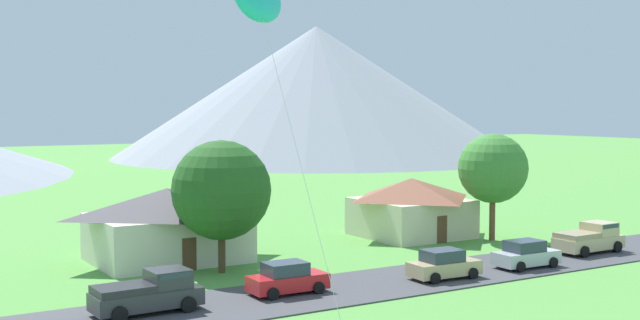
{
  "coord_description": "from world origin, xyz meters",
  "views": [
    {
      "loc": [
        -17.87,
        -10.04,
        9.93
      ],
      "look_at": [
        -1.56,
        16.56,
        7.85
      ],
      "focal_mm": 44.81,
      "sensor_mm": 36.0,
      "label": 1
    }
  ],
  "objects_px": {
    "parked_car_red_mid_east": "(287,279)",
    "kite_flyer_with_kite": "(260,1)",
    "tree_center": "(493,169)",
    "pickup_truck_sand_east_side": "(590,238)",
    "house_left_center": "(167,223)",
    "pickup_truck_charcoal_west_side": "(149,292)",
    "tree_left_of_center": "(221,190)",
    "parked_car_silver_west_end": "(526,255)",
    "parked_car_tan_east_end": "(444,265)",
    "house_leftmost": "(411,206)"
  },
  "relations": [
    {
      "from": "tree_left_of_center",
      "to": "parked_car_red_mid_east",
      "type": "distance_m",
      "value": 8.16
    },
    {
      "from": "house_left_center",
      "to": "parked_car_tan_east_end",
      "type": "distance_m",
      "value": 17.95
    },
    {
      "from": "parked_car_tan_east_end",
      "to": "kite_flyer_with_kite",
      "type": "xyz_separation_m",
      "value": [
        -14.93,
        -6.13,
        13.3
      ]
    },
    {
      "from": "house_leftmost",
      "to": "parked_car_red_mid_east",
      "type": "bearing_deg",
      "value": -146.0
    },
    {
      "from": "parked_car_tan_east_end",
      "to": "pickup_truck_sand_east_side",
      "type": "height_order",
      "value": "pickup_truck_sand_east_side"
    },
    {
      "from": "parked_car_silver_west_end",
      "to": "parked_car_tan_east_end",
      "type": "distance_m",
      "value": 6.4
    },
    {
      "from": "house_leftmost",
      "to": "kite_flyer_with_kite",
      "type": "relative_size",
      "value": 0.52
    },
    {
      "from": "parked_car_silver_west_end",
      "to": "tree_left_of_center",
      "type": "bearing_deg",
      "value": 152.16
    },
    {
      "from": "parked_car_tan_east_end",
      "to": "kite_flyer_with_kite",
      "type": "distance_m",
      "value": 20.91
    },
    {
      "from": "tree_center",
      "to": "pickup_truck_sand_east_side",
      "type": "xyz_separation_m",
      "value": [
        1.88,
        -7.43,
        -4.31
      ]
    },
    {
      "from": "parked_car_red_mid_east",
      "to": "kite_flyer_with_kite",
      "type": "height_order",
      "value": "kite_flyer_with_kite"
    },
    {
      "from": "house_left_center",
      "to": "tree_left_of_center",
      "type": "bearing_deg",
      "value": -74.4
    },
    {
      "from": "tree_center",
      "to": "pickup_truck_charcoal_west_side",
      "type": "bearing_deg",
      "value": -166.29
    },
    {
      "from": "tree_center",
      "to": "pickup_truck_sand_east_side",
      "type": "relative_size",
      "value": 1.52
    },
    {
      "from": "pickup_truck_charcoal_west_side",
      "to": "pickup_truck_sand_east_side",
      "type": "distance_m",
      "value": 30.87
    },
    {
      "from": "house_left_center",
      "to": "kite_flyer_with_kite",
      "type": "xyz_separation_m",
      "value": [
        -3.44,
        -19.82,
        11.72
      ]
    },
    {
      "from": "tree_left_of_center",
      "to": "pickup_truck_sand_east_side",
      "type": "relative_size",
      "value": 1.52
    },
    {
      "from": "parked_car_silver_west_end",
      "to": "pickup_truck_charcoal_west_side",
      "type": "distance_m",
      "value": 23.46
    },
    {
      "from": "tree_center",
      "to": "pickup_truck_charcoal_west_side",
      "type": "xyz_separation_m",
      "value": [
        -28.99,
        -7.07,
        -4.31
      ]
    },
    {
      "from": "tree_center",
      "to": "pickup_truck_sand_east_side",
      "type": "height_order",
      "value": "tree_center"
    },
    {
      "from": "tree_left_of_center",
      "to": "pickup_truck_sand_east_side",
      "type": "distance_m",
      "value": 25.3
    },
    {
      "from": "tree_left_of_center",
      "to": "pickup_truck_sand_east_side",
      "type": "bearing_deg",
      "value": -17.05
    },
    {
      "from": "house_left_center",
      "to": "parked_car_red_mid_east",
      "type": "distance_m",
      "value": 12.48
    },
    {
      "from": "kite_flyer_with_kite",
      "to": "house_left_center",
      "type": "bearing_deg",
      "value": 80.16
    },
    {
      "from": "house_left_center",
      "to": "pickup_truck_charcoal_west_side",
      "type": "height_order",
      "value": "house_left_center"
    },
    {
      "from": "house_leftmost",
      "to": "parked_car_red_mid_east",
      "type": "height_order",
      "value": "house_leftmost"
    },
    {
      "from": "pickup_truck_sand_east_side",
      "to": "tree_left_of_center",
      "type": "bearing_deg",
      "value": 162.95
    },
    {
      "from": "parked_car_tan_east_end",
      "to": "pickup_truck_charcoal_west_side",
      "type": "distance_m",
      "value": 17.08
    },
    {
      "from": "house_left_center",
      "to": "parked_car_tan_east_end",
      "type": "bearing_deg",
      "value": -50.01
    },
    {
      "from": "house_left_center",
      "to": "kite_flyer_with_kite",
      "type": "bearing_deg",
      "value": -99.84
    },
    {
      "from": "house_leftmost",
      "to": "parked_car_silver_west_end",
      "type": "bearing_deg",
      "value": -96.78
    },
    {
      "from": "house_leftmost",
      "to": "parked_car_red_mid_east",
      "type": "relative_size",
      "value": 1.88
    },
    {
      "from": "house_leftmost",
      "to": "parked_car_red_mid_east",
      "type": "distance_m",
      "value": 21.12
    },
    {
      "from": "tree_left_of_center",
      "to": "parked_car_silver_west_end",
      "type": "distance_m",
      "value": 19.04
    },
    {
      "from": "house_left_center",
      "to": "pickup_truck_charcoal_west_side",
      "type": "bearing_deg",
      "value": -114.4
    },
    {
      "from": "tree_center",
      "to": "house_leftmost",
      "type": "bearing_deg",
      "value": 130.62
    },
    {
      "from": "tree_left_of_center",
      "to": "pickup_truck_sand_east_side",
      "type": "xyz_separation_m",
      "value": [
        23.9,
        -7.33,
        -3.92
      ]
    },
    {
      "from": "house_leftmost",
      "to": "tree_left_of_center",
      "type": "height_order",
      "value": "tree_left_of_center"
    },
    {
      "from": "parked_car_tan_east_end",
      "to": "pickup_truck_sand_east_side",
      "type": "distance_m",
      "value": 13.91
    },
    {
      "from": "tree_center",
      "to": "parked_car_tan_east_end",
      "type": "height_order",
      "value": "tree_center"
    },
    {
      "from": "parked_car_tan_east_end",
      "to": "parked_car_silver_west_end",
      "type": "bearing_deg",
      "value": -1.59
    },
    {
      "from": "tree_left_of_center",
      "to": "pickup_truck_charcoal_west_side",
      "type": "xyz_separation_m",
      "value": [
        -6.97,
        -6.96,
        -3.92
      ]
    },
    {
      "from": "tree_left_of_center",
      "to": "pickup_truck_charcoal_west_side",
      "type": "distance_m",
      "value": 10.6
    },
    {
      "from": "kite_flyer_with_kite",
      "to": "house_leftmost",
      "type": "bearing_deg",
      "value": 40.23
    },
    {
      "from": "parked_car_tan_east_end",
      "to": "parked_car_red_mid_east",
      "type": "bearing_deg",
      "value": 171.13
    },
    {
      "from": "kite_flyer_with_kite",
      "to": "parked_car_tan_east_end",
      "type": "bearing_deg",
      "value": 22.32
    },
    {
      "from": "parked_car_silver_west_end",
      "to": "parked_car_tan_east_end",
      "type": "relative_size",
      "value": 0.99
    },
    {
      "from": "tree_left_of_center",
      "to": "house_left_center",
      "type": "bearing_deg",
      "value": 105.6
    },
    {
      "from": "house_leftmost",
      "to": "house_left_center",
      "type": "bearing_deg",
      "value": 178.72
    },
    {
      "from": "tree_center",
      "to": "kite_flyer_with_kite",
      "type": "relative_size",
      "value": 0.52
    }
  ]
}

